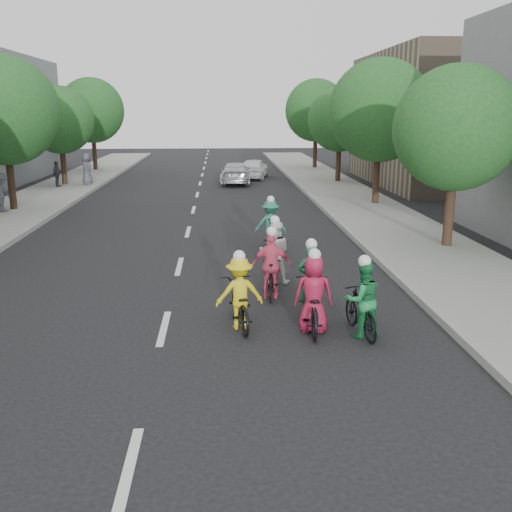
{
  "coord_description": "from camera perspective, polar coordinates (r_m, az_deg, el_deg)",
  "views": [
    {
      "loc": [
        1.24,
        -11.53,
        4.52
      ],
      "look_at": [
        2.12,
        2.2,
        1.0
      ],
      "focal_mm": 40.0,
      "sensor_mm": 36.0,
      "label": 1
    }
  ],
  "objects": [
    {
      "name": "bldg_se",
      "position": [
        38.48,
        19.39,
        12.79
      ],
      "size": [
        10.0,
        14.0,
        8.0
      ],
      "primitive_type": "cube",
      "color": "gray",
      "rests_on": "ground"
    },
    {
      "name": "cyclist_4",
      "position": [
        12.17,
        -1.66,
        -4.33
      ],
      "size": [
        1.08,
        1.94,
        1.71
      ],
      "rotation": [
        0.0,
        0.0,
        3.28
      ],
      "color": "black",
      "rests_on": "ground"
    },
    {
      "name": "cyclist_5",
      "position": [
        11.9,
        10.54,
        -4.88
      ],
      "size": [
        0.85,
        1.71,
        1.73
      ],
      "rotation": [
        0.0,
        0.0,
        3.29
      ],
      "color": "black",
      "rests_on": "ground"
    },
    {
      "name": "tree_r_3",
      "position": [
        45.76,
        6.03,
        14.27
      ],
      "size": [
        4.8,
        4.8,
        6.93
      ],
      "color": "black",
      "rests_on": "ground"
    },
    {
      "name": "tree_l_3",
      "position": [
        28.16,
        -23.92,
        13.16
      ],
      "size": [
        4.8,
        4.8,
        6.93
      ],
      "color": "black",
      "rests_on": "ground"
    },
    {
      "name": "tree_r_0",
      "position": [
        19.66,
        19.4,
        11.94
      ],
      "size": [
        4.0,
        4.0,
        5.97
      ],
      "color": "black",
      "rests_on": "ground"
    },
    {
      "name": "cyclist_1",
      "position": [
        13.09,
        5.41,
        -3.06
      ],
      "size": [
        0.79,
        1.8,
        1.76
      ],
      "rotation": [
        0.0,
        0.0,
        2.96
      ],
      "color": "black",
      "rests_on": "ground"
    },
    {
      "name": "tree_l_4",
      "position": [
        36.77,
        -19.03,
        12.73
      ],
      "size": [
        4.0,
        4.0,
        5.97
      ],
      "color": "black",
      "rests_on": "ground"
    },
    {
      "name": "follow_car_trail",
      "position": [
        39.4,
        -0.18,
        8.76
      ],
      "size": [
        2.39,
        4.26,
        1.37
      ],
      "primitive_type": "imported",
      "rotation": [
        0.0,
        0.0,
        2.94
      ],
      "color": "white",
      "rests_on": "ground"
    },
    {
      "name": "cyclist_0",
      "position": [
        12.05,
        5.7,
        -4.58
      ],
      "size": [
        0.87,
        2.02,
        1.8
      ],
      "rotation": [
        0.0,
        0.0,
        3.04
      ],
      "color": "black",
      "rests_on": "ground"
    },
    {
      "name": "spectator_2",
      "position": [
        36.28,
        -16.56,
        8.36
      ],
      "size": [
        0.81,
        1.05,
        1.9
      ],
      "primitive_type": "imported",
      "rotation": [
        0.0,
        0.0,
        1.82
      ],
      "color": "#53515F",
      "rests_on": "sidewalk_left"
    },
    {
      "name": "follow_car_lead",
      "position": [
        36.59,
        -2.05,
        8.29
      ],
      "size": [
        2.09,
        4.67,
        1.33
      ],
      "primitive_type": "imported",
      "rotation": [
        0.0,
        0.0,
        3.09
      ],
      "color": "silver",
      "rests_on": "ground"
    },
    {
      "name": "tree_r_2",
      "position": [
        36.92,
        8.38,
        13.34
      ],
      "size": [
        4.0,
        4.0,
        5.97
      ],
      "color": "black",
      "rests_on": "ground"
    },
    {
      "name": "ground",
      "position": [
        12.45,
        -9.19,
        -7.14
      ],
      "size": [
        120.0,
        120.0,
        0.0
      ],
      "primitive_type": "plane",
      "color": "black",
      "rests_on": "ground"
    },
    {
      "name": "cyclist_3",
      "position": [
        15.28,
        1.85,
        -0.25
      ],
      "size": [
        0.91,
        1.6,
        1.85
      ],
      "rotation": [
        0.0,
        0.0,
        2.99
      ],
      "color": "black",
      "rests_on": "ground"
    },
    {
      "name": "tree_l_5",
      "position": [
        45.52,
        -16.11,
        13.81
      ],
      "size": [
        4.8,
        4.8,
        6.93
      ],
      "color": "black",
      "rests_on": "ground"
    },
    {
      "name": "cyclist_6",
      "position": [
        14.07,
        1.55,
        -1.56
      ],
      "size": [
        1.01,
        1.57,
        1.81
      ],
      "rotation": [
        0.0,
        0.0,
        3.03
      ],
      "color": "black",
      "rests_on": "ground"
    },
    {
      "name": "curb_left",
      "position": [
        23.16,
        -21.95,
        2.27
      ],
      "size": [
        0.18,
        80.0,
        0.18
      ],
      "primitive_type": "cube",
      "color": "#999993",
      "rests_on": "ground"
    },
    {
      "name": "curb_right",
      "position": [
        22.51,
        8.76,
        2.83
      ],
      "size": [
        0.18,
        80.0,
        0.18
      ],
      "primitive_type": "cube",
      "color": "#999993",
      "rests_on": "ground"
    },
    {
      "name": "spectator_0",
      "position": [
        27.71,
        -24.04,
        5.82
      ],
      "size": [
        0.75,
        1.16,
        1.7
      ],
      "primitive_type": "imported",
      "rotation": [
        0.0,
        0.0,
        1.46
      ],
      "color": "#535561",
      "rests_on": "sidewalk_left"
    },
    {
      "name": "cyclist_2",
      "position": [
        19.19,
        1.45,
        2.83
      ],
      "size": [
        1.12,
        1.82,
        1.78
      ],
      "rotation": [
        0.0,
        0.0,
        3.03
      ],
      "color": "black",
      "rests_on": "ground"
    },
    {
      "name": "spectator_1",
      "position": [
        35.73,
        -19.29,
        7.74
      ],
      "size": [
        0.5,
        0.93,
        1.5
      ],
      "primitive_type": "imported",
      "rotation": [
        0.0,
        0.0,
        1.41
      ],
      "color": "#494753",
      "rests_on": "sidewalk_left"
    },
    {
      "name": "tree_r_1",
      "position": [
        28.17,
        12.27,
        14.03
      ],
      "size": [
        4.8,
        4.8,
        6.93
      ],
      "color": "black",
      "rests_on": "ground"
    },
    {
      "name": "sidewalk_right",
      "position": [
        23.0,
        13.52,
        2.81
      ],
      "size": [
        4.0,
        80.0,
        0.15
      ],
      "primitive_type": "cube",
      "color": "gray",
      "rests_on": "ground"
    }
  ]
}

